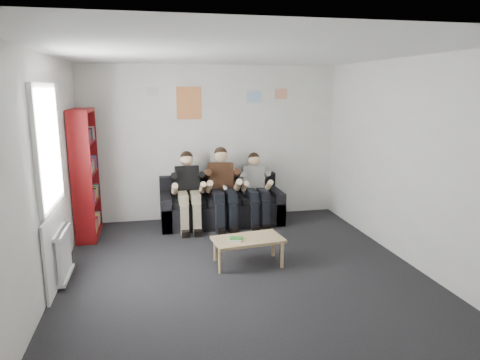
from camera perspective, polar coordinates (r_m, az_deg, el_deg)
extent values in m
plane|color=black|center=(5.58, 0.29, -12.19)|extent=(5.00, 5.00, 0.00)
plane|color=white|center=(5.10, 0.32, 16.65)|extent=(5.00, 5.00, 0.00)
plane|color=silver|center=(7.61, -3.70, 4.94)|extent=(4.50, 0.00, 4.50)
plane|color=silver|center=(2.86, 11.08, -7.50)|extent=(4.50, 0.00, 4.50)
plane|color=silver|center=(5.19, -24.75, 0.48)|extent=(0.00, 5.00, 5.00)
plane|color=silver|center=(6.05, 21.62, 2.26)|extent=(0.00, 5.00, 5.00)
cube|color=black|center=(7.43, -2.48, -4.30)|extent=(2.07, 0.85, 0.39)
cube|color=black|center=(7.65, -2.91, -0.74)|extent=(2.07, 0.19, 0.40)
cube|color=black|center=(7.32, -9.84, -4.04)|extent=(0.17, 0.85, 0.56)
cube|color=black|center=(7.62, 4.58, -3.26)|extent=(0.17, 0.85, 0.56)
cube|color=black|center=(7.30, -2.40, -2.62)|extent=(1.73, 0.58, 0.09)
cube|color=maroon|center=(7.03, -19.91, 0.74)|extent=(0.30, 0.90, 2.00)
cube|color=tan|center=(5.69, 1.08, -7.93)|extent=(0.91, 0.50, 0.04)
cylinder|color=tan|center=(5.50, -2.68, -10.73)|extent=(0.05, 0.05, 0.33)
cylinder|color=tan|center=(5.67, 5.64, -10.03)|extent=(0.05, 0.05, 0.33)
cylinder|color=tan|center=(5.87, -3.33, -9.20)|extent=(0.05, 0.05, 0.33)
cylinder|color=tan|center=(6.04, 4.46, -8.61)|extent=(0.05, 0.05, 0.33)
cube|color=silver|center=(5.60, -0.64, -7.99)|extent=(0.17, 0.12, 0.01)
cube|color=green|center=(5.63, -0.52, -7.76)|extent=(0.17, 0.12, 0.01)
cube|color=black|center=(7.27, -7.06, -0.22)|extent=(0.39, 0.29, 0.56)
sphere|color=#E9BE8E|center=(7.16, -7.11, 2.72)|extent=(0.22, 0.22, 0.22)
sphere|color=black|center=(7.17, -7.13, 3.01)|extent=(0.21, 0.21, 0.21)
cube|color=gray|center=(7.03, -6.81, -2.29)|extent=(0.35, 0.45, 0.15)
cube|color=gray|center=(6.91, -6.58, -5.24)|extent=(0.34, 0.14, 0.49)
cube|color=black|center=(6.91, -6.49, -6.93)|extent=(0.34, 0.26, 0.10)
cube|color=#452717|center=(7.35, -2.59, 0.13)|extent=(0.42, 0.31, 0.60)
sphere|color=#E9BE8E|center=(7.23, -2.57, 3.25)|extent=(0.23, 0.23, 0.23)
sphere|color=black|center=(7.24, -2.59, 3.56)|extent=(0.22, 0.22, 0.22)
cube|color=black|center=(7.09, -2.16, -2.05)|extent=(0.38, 0.48, 0.16)
cube|color=black|center=(6.95, -1.81, -5.05)|extent=(0.36, 0.15, 0.49)
cube|color=black|center=(6.95, -1.71, -6.71)|extent=(0.36, 0.27, 0.11)
cube|color=silver|center=(6.95, -2.02, -1.00)|extent=(0.04, 0.15, 0.04)
cube|color=white|center=(7.45, 1.80, 0.02)|extent=(0.37, 0.27, 0.52)
sphere|color=#E9BE8E|center=(7.35, 1.89, 2.69)|extent=(0.20, 0.20, 0.20)
sphere|color=black|center=(7.36, 1.86, 2.96)|extent=(0.19, 0.19, 0.19)
cube|color=black|center=(7.23, 2.31, -1.84)|extent=(0.33, 0.42, 0.14)
cube|color=black|center=(7.13, 2.68, -4.63)|extent=(0.31, 0.13, 0.49)
cube|color=black|center=(7.14, 2.78, -6.28)|extent=(0.31, 0.24, 0.09)
cylinder|color=white|center=(5.37, -22.93, -10.15)|extent=(0.06, 0.06, 0.60)
cylinder|color=white|center=(5.44, -22.77, -9.83)|extent=(0.06, 0.06, 0.60)
cylinder|color=white|center=(5.52, -22.62, -9.53)|extent=(0.06, 0.06, 0.60)
cylinder|color=white|center=(5.59, -22.48, -9.23)|extent=(0.06, 0.06, 0.60)
cylinder|color=white|center=(5.66, -22.33, -8.94)|extent=(0.06, 0.06, 0.60)
cylinder|color=white|center=(5.74, -22.19, -8.66)|extent=(0.06, 0.06, 0.60)
cylinder|color=white|center=(5.81, -22.06, -8.38)|extent=(0.06, 0.06, 0.60)
cylinder|color=white|center=(5.88, -21.93, -8.12)|extent=(0.06, 0.06, 0.60)
cube|color=white|center=(5.73, -22.17, -11.70)|extent=(0.10, 0.64, 0.04)
cube|color=white|center=(5.54, -22.64, -6.38)|extent=(0.10, 0.64, 0.04)
cube|color=white|center=(5.34, -24.37, 4.07)|extent=(0.02, 1.00, 1.30)
cube|color=white|center=(5.29, -24.91, 11.38)|extent=(0.05, 1.12, 0.06)
cube|color=white|center=(5.46, -23.65, -3.00)|extent=(0.05, 1.12, 0.06)
cube|color=white|center=(5.61, -23.20, -8.14)|extent=(0.03, 1.30, 0.90)
cube|color=#EABA52|center=(7.49, -6.84, 10.15)|extent=(0.42, 0.01, 0.55)
cube|color=#4397E4|center=(7.68, 1.88, 11.02)|extent=(0.25, 0.01, 0.20)
cube|color=#D743A1|center=(7.81, 5.52, 11.36)|extent=(0.22, 0.01, 0.18)
cube|color=silver|center=(7.46, -11.57, 11.52)|extent=(0.20, 0.01, 0.14)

